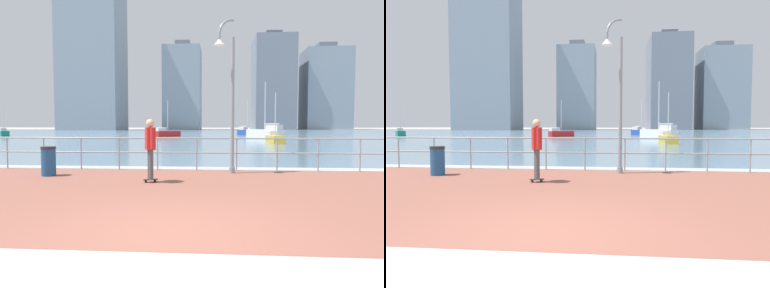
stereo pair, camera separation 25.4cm
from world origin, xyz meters
TOP-DOWN VIEW (x-y plane):
  - ground at (0.00, 40.00)m, footprint 220.00×220.00m
  - brick_paving at (0.00, 3.15)m, footprint 28.00×7.69m
  - harbor_water at (0.00, 51.99)m, footprint 180.00×88.00m
  - waterfront_railing at (0.00, 6.99)m, footprint 25.25×0.06m
  - lamppost at (1.08, 6.30)m, footprint 0.72×0.58m
  - skateboarder at (-1.15, 4.41)m, footprint 0.41×0.54m
  - trash_bin at (-4.60, 5.38)m, footprint 0.46×0.46m
  - sailboat_yellow at (6.49, 35.05)m, footprint 4.12×4.49m
  - sailboat_blue at (5.14, 44.42)m, footprint 2.90×3.75m
  - sailboat_navy at (-5.73, 38.80)m, footprint 3.26×2.92m
  - sailboat_white at (-28.78, 40.01)m, footprint 2.81×3.14m
  - sailboat_gray at (5.67, 24.34)m, footprint 1.20×3.12m
  - tower_beige at (-9.01, 93.34)m, footprint 10.38×12.92m
  - tower_glass at (-33.17, 86.45)m, footprint 16.11×12.82m
  - tower_brick at (17.95, 102.38)m, footprint 11.71×17.25m
  - tower_steel at (34.11, 102.58)m, footprint 13.25×11.67m

SIDE VIEW (x-z plane):
  - ground at x=0.00m, z-range 0.00..0.00m
  - harbor_water at x=0.00m, z-range 0.00..0.00m
  - brick_paving at x=0.00m, z-range 0.00..0.01m
  - sailboat_gray at x=5.67m, z-range -1.74..2.56m
  - sailboat_white at x=-28.78m, z-range -1.83..2.70m
  - sailboat_navy at x=-5.73m, z-range -1.90..2.80m
  - trash_bin at x=-4.60m, z-range 0.00..0.93m
  - sailboat_blue at x=5.14m, z-range -2.10..3.09m
  - sailboat_yellow at x=6.49m, z-range -2.65..3.90m
  - waterfront_railing at x=0.00m, z-range 0.22..1.38m
  - skateboarder at x=-1.15m, z-range 0.18..1.96m
  - lamppost at x=1.08m, z-range 0.27..5.33m
  - tower_beige at x=-9.01m, z-range -0.83..24.46m
  - tower_steel at x=34.11m, z-range -0.83..25.43m
  - tower_brick at x=17.95m, z-range -0.83..28.86m
  - tower_glass at x=-33.17m, z-range -0.83..48.99m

